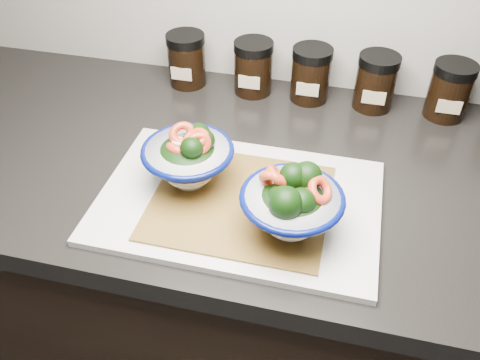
% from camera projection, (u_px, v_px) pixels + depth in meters
% --- Properties ---
extents(cabinet, '(3.43, 0.58, 0.86)m').
position_uv_depth(cabinet, '(284.00, 322.00, 1.20)').
color(cabinet, black).
rests_on(cabinet, ground).
extents(countertop, '(3.50, 0.60, 0.04)m').
position_uv_depth(countertop, '(298.00, 178.00, 0.91)').
color(countertop, black).
rests_on(countertop, cabinet).
extents(cutting_board, '(0.45, 0.30, 0.01)m').
position_uv_depth(cutting_board, '(239.00, 201.00, 0.82)').
color(cutting_board, silver).
rests_on(cutting_board, countertop).
extents(bamboo_mat, '(0.28, 0.24, 0.00)m').
position_uv_depth(bamboo_mat, '(240.00, 202.00, 0.81)').
color(bamboo_mat, olive).
rests_on(bamboo_mat, cutting_board).
extents(bowl_left, '(0.15, 0.15, 0.11)m').
position_uv_depth(bowl_left, '(189.00, 159.00, 0.82)').
color(bowl_left, white).
rests_on(bowl_left, bamboo_mat).
extents(bowl_right, '(0.15, 0.15, 0.11)m').
position_uv_depth(bowl_right, '(292.00, 205.00, 0.73)').
color(bowl_right, white).
rests_on(bowl_right, bamboo_mat).
extents(spice_jar_a, '(0.08, 0.08, 0.11)m').
position_uv_depth(spice_jar_a, '(187.00, 59.00, 1.09)').
color(spice_jar_a, black).
rests_on(spice_jar_a, countertop).
extents(spice_jar_b, '(0.08, 0.08, 0.11)m').
position_uv_depth(spice_jar_b, '(253.00, 67.00, 1.06)').
color(spice_jar_b, black).
rests_on(spice_jar_b, countertop).
extents(spice_jar_c, '(0.08, 0.08, 0.11)m').
position_uv_depth(spice_jar_c, '(311.00, 74.00, 1.04)').
color(spice_jar_c, black).
rests_on(spice_jar_c, countertop).
extents(spice_jar_d, '(0.08, 0.08, 0.11)m').
position_uv_depth(spice_jar_d, '(376.00, 82.00, 1.02)').
color(spice_jar_d, black).
rests_on(spice_jar_d, countertop).
extents(spice_jar_e, '(0.08, 0.08, 0.11)m').
position_uv_depth(spice_jar_e, '(450.00, 90.00, 0.99)').
color(spice_jar_e, black).
rests_on(spice_jar_e, countertop).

